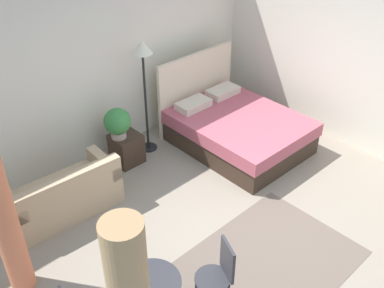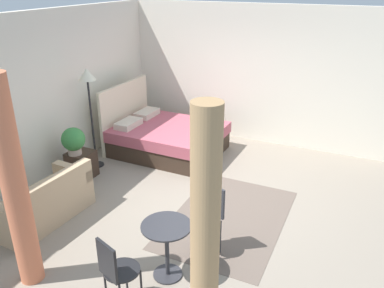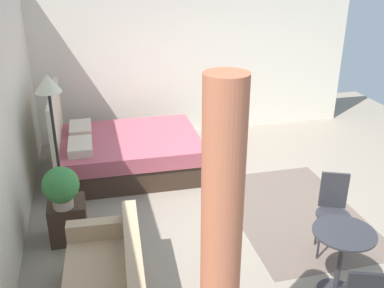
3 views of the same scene
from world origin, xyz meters
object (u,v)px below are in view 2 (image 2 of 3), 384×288
potted_plant (73,140)px  floor_lamp (88,86)px  couch (44,204)px  balcony_table (167,241)px  cafe_chair_near_couch (211,213)px  bed (165,137)px  cafe_chair_near_window (115,268)px  nightstand (82,165)px

potted_plant → floor_lamp: 0.97m
potted_plant → floor_lamp: (0.57, 0.04, 0.79)m
couch → floor_lamp: size_ratio=0.80×
balcony_table → cafe_chair_near_couch: 0.71m
bed → cafe_chair_near_window: bearing=-158.7°
couch → balcony_table: bearing=-97.0°
floor_lamp → bed: bearing=-38.5°
potted_plant → cafe_chair_near_window: potted_plant is taller
cafe_chair_near_couch → cafe_chair_near_window: bearing=158.5°
bed → nightstand: (-1.57, 0.81, -0.07)m
bed → floor_lamp: size_ratio=1.14×
potted_plant → balcony_table: 2.94m
nightstand → floor_lamp: 1.37m
floor_lamp → balcony_table: (-2.01, -2.59, -1.03)m
cafe_chair_near_window → cafe_chair_near_couch: bearing=-21.5°
cafe_chair_near_window → cafe_chair_near_couch: cafe_chair_near_couch is taller
bed → couch: (-2.85, 0.44, -0.04)m
cafe_chair_near_window → potted_plant: bearing=47.6°
balcony_table → floor_lamp: bearing=52.2°
potted_plant → balcony_table: (-1.44, -2.55, -0.25)m
balcony_table → nightstand: bearing=58.6°
nightstand → balcony_table: (-1.54, -2.52, 0.25)m
potted_plant → floor_lamp: size_ratio=0.26×
cafe_chair_near_window → bed: bearing=21.3°
nightstand → potted_plant: (-0.10, 0.02, 0.50)m
couch → potted_plant: bearing=18.4°
bed → floor_lamp: 1.86m
couch → cafe_chair_near_couch: cafe_chair_near_couch is taller
potted_plant → floor_lamp: floor_lamp is taller
potted_plant → cafe_chair_near_couch: potted_plant is taller
potted_plant → bed: bearing=-26.5°
nightstand → cafe_chair_near_couch: size_ratio=0.52×
potted_plant → cafe_chair_near_couch: bearing=-105.8°
floor_lamp → cafe_chair_near_window: bearing=-138.7°
nightstand → cafe_chair_near_couch: (-0.90, -2.80, 0.32)m
bed → cafe_chair_near_window: bed is taller
couch → balcony_table: 2.18m
couch → floor_lamp: (1.75, 0.44, 1.25)m
cafe_chair_near_window → cafe_chair_near_couch: size_ratio=0.97×
nightstand → cafe_chair_near_window: (-2.21, -2.29, 0.30)m
couch → nightstand: bearing=16.2°
couch → bed: bearing=-8.8°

